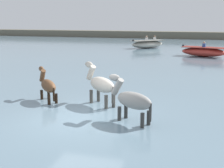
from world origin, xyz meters
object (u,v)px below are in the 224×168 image
Objects in this scene: horse_trailing_grey at (132,102)px; boat_distant_east at (147,44)px; horse_lead_pinto at (101,86)px; horse_flank_bay at (48,87)px; boat_distant_west at (203,52)px.

horse_trailing_grey is 23.90m from boat_distant_east.
horse_lead_pinto is at bearing -85.32° from boat_distant_east.
horse_lead_pinto reaches higher than horse_flank_bay.
horse_trailing_grey is at bearing -97.83° from boat_distant_west.
boat_distant_west is at bearing 82.17° from horse_trailing_grey.
horse_lead_pinto is 2.22m from horse_flank_bay.
boat_distant_west is (6.24, 16.34, -0.19)m from horse_flank_bay.
horse_trailing_grey is at bearing -81.87° from boat_distant_east.
boat_distant_east reaches higher than boat_distant_west.
horse_flank_bay is (-3.78, 1.50, -0.09)m from horse_trailing_grey.
boat_distant_east is (0.41, 22.15, -0.17)m from horse_flank_bay.
boat_distant_west is (4.03, 16.24, -0.35)m from horse_lead_pinto.
horse_trailing_grey is 0.50× the size of boat_distant_east.
boat_distant_east is at bearing 135.11° from boat_distant_west.
horse_trailing_grey is 0.48× the size of boat_distant_west.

